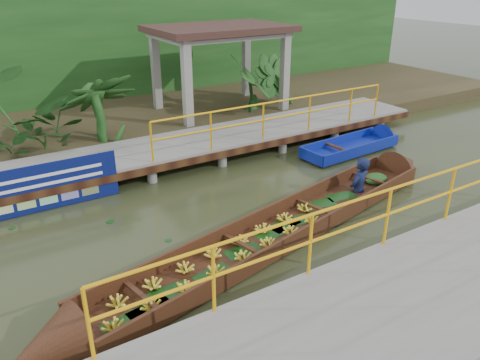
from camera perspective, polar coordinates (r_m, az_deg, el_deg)
ground at (r=10.03m, az=0.55°, el=-4.36°), size 80.00×80.00×0.00m
land_strip at (r=16.32m, az=-13.75°, el=7.18°), size 30.00×8.00×0.45m
far_dock at (r=12.62m, az=-7.72°, el=3.93°), size 16.00×2.06×1.66m
near_dock at (r=7.96m, az=23.97°, el=-12.54°), size 18.00×2.40×1.73m
pavilion at (r=15.89m, az=-2.52°, el=16.95°), size 4.40×3.00×3.00m
foliage_backdrop at (r=18.29m, az=-16.95°, el=14.33°), size 30.00×0.80×4.00m
vendor_boat at (r=9.40m, az=6.10°, el=-5.08°), size 10.55×3.20×2.12m
moored_blue_boat at (r=14.43m, az=15.53°, el=4.48°), size 3.64×1.17×0.85m
blue_banner at (r=10.84m, az=-23.43°, el=-0.94°), size 3.43×0.04×1.07m
tropical_plants at (r=13.57m, az=-17.63°, el=8.20°), size 14.40×1.40×1.75m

